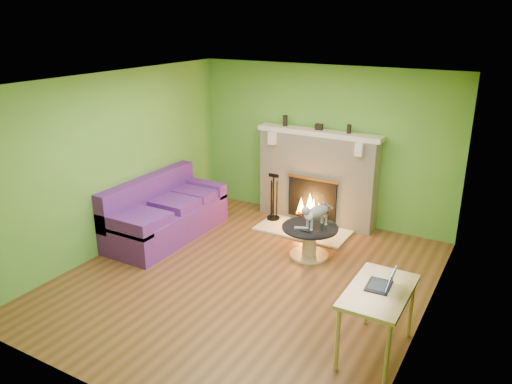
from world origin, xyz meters
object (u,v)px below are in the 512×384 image
Objects in this scene: sofa at (164,214)px; coffee_table at (310,239)px; cat at (317,214)px; desk at (379,297)px.

sofa is 2.56× the size of coffee_table.
coffee_table is (2.31, 0.47, -0.10)m from sofa.
sofa is 3.42× the size of cat.
cat is (2.39, 0.52, 0.29)m from sofa.
sofa is 2.06× the size of desk.
desk is (3.81, -1.24, 0.30)m from sofa.
sofa reaches higher than cat.
cat is at bearing 128.86° from desk.
coffee_table is at bearing 11.56° from sofa.
desk is 2.26m from cat.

